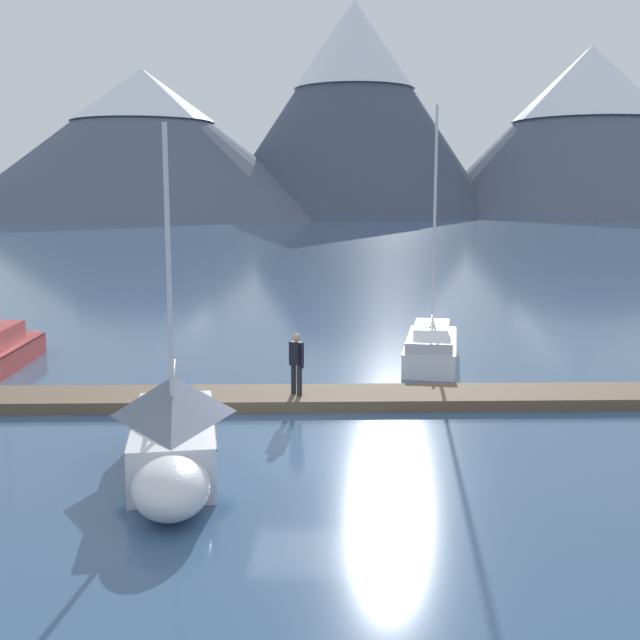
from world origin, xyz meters
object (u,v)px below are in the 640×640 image
(sailboat_nearest_berth, at_px, (2,350))
(sailboat_second_berth, at_px, (173,432))
(sailboat_mid_dock_port, at_px, (432,344))
(person_on_dock, at_px, (296,360))

(sailboat_nearest_berth, distance_m, sailboat_second_berth, 12.77)
(sailboat_second_berth, relative_size, sailboat_mid_dock_port, 0.81)
(sailboat_nearest_berth, xyz_separation_m, sailboat_mid_dock_port, (14.38, 1.95, -0.02))
(sailboat_mid_dock_port, bearing_deg, sailboat_nearest_berth, -172.29)
(sailboat_nearest_berth, relative_size, person_on_dock, 4.97)
(sailboat_nearest_berth, relative_size, sailboat_second_berth, 1.19)
(sailboat_nearest_berth, relative_size, sailboat_mid_dock_port, 0.97)
(sailboat_second_berth, height_order, person_on_dock, sailboat_second_berth)
(sailboat_nearest_berth, xyz_separation_m, person_on_dock, (10.17, -4.47, 0.70))
(person_on_dock, bearing_deg, sailboat_nearest_berth, 156.30)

